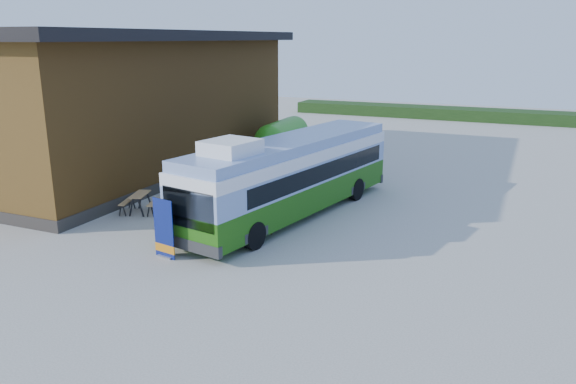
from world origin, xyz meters
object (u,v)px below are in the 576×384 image
at_px(picnic_table, 140,199).
at_px(person_b, 217,178).
at_px(bus, 291,174).
at_px(banner, 164,234).
at_px(person_a, 266,209).
at_px(slurry_tanker, 282,136).

height_order(picnic_table, person_b, person_b).
distance_m(bus, banner, 6.40).
relative_size(banner, person_a, 1.02).
relative_size(picnic_table, person_b, 1.04).
bearing_deg(banner, slurry_tanker, 111.73).
bearing_deg(person_a, bus, 32.77).
height_order(banner, slurry_tanker, slurry_tanker).
bearing_deg(picnic_table, bus, 2.25).
distance_m(person_a, person_b, 5.94).
relative_size(picnic_table, slurry_tanker, 0.29).
bearing_deg(person_b, bus, 117.23).
xyz_separation_m(bus, slurry_tanker, (-5.20, 10.70, -0.46)).
xyz_separation_m(bus, person_a, (0.08, -2.55, -0.77)).
xyz_separation_m(banner, person_b, (-2.33, 7.41, 0.02)).
relative_size(picnic_table, person_a, 0.89).
height_order(banner, person_b, banner).
xyz_separation_m(bus, person_b, (-4.35, 1.41, -0.91)).
bearing_deg(slurry_tanker, banner, -81.67).
height_order(picnic_table, person_a, person_a).
height_order(banner, picnic_table, banner).
distance_m(picnic_table, person_a, 6.03).
bearing_deg(person_b, person_a, 93.34).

